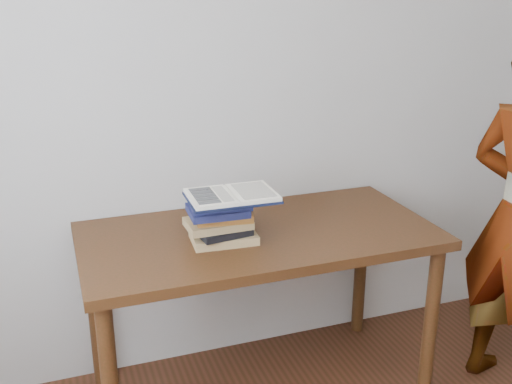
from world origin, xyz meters
name	(u,v)px	position (x,y,z in m)	size (l,w,h in m)	color
room_shell	(502,47)	(-0.08, 0.01, 1.63)	(3.54, 3.54, 2.62)	beige
desk	(259,253)	(0.03, 1.38, 0.67)	(1.43, 0.72, 0.77)	#4A2312
book_stack	(221,221)	(-0.14, 1.33, 0.86)	(0.27, 0.20, 0.18)	tan
open_book	(232,196)	(-0.10, 1.31, 0.96)	(0.34, 0.24, 0.03)	black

